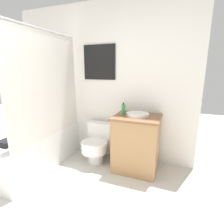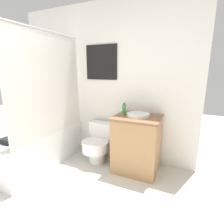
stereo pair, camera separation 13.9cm
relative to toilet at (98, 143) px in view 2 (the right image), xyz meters
The scene contains 6 objects.
wall_back 1.00m from the toilet, 99.33° to the left, with size 3.07×0.07×2.50m.
shower_area 0.91m from the toilet, 149.19° to the right, with size 0.58×1.48×1.98m.
toilet is the anchor object (origin of this frame).
vanity 0.66m from the toilet, ahead, with size 0.65×0.55×0.83m.
sink 0.85m from the toilet, ahead, with size 0.32×0.35×0.13m.
soap_bottle 0.74m from the toilet, ahead, with size 0.06×0.06×0.17m.
Camera 2 is at (1.35, -0.48, 1.47)m, focal length 28.00 mm.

